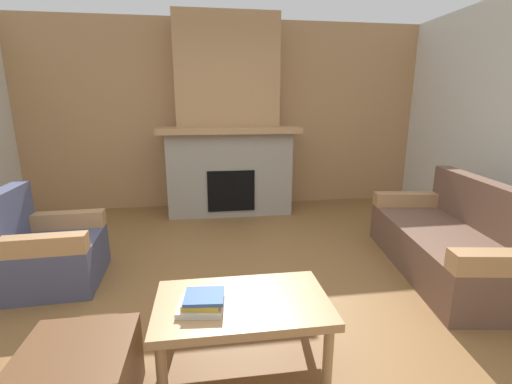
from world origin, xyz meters
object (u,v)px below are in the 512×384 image
fireplace (228,131)px  coffee_table (243,309)px  armchair (46,252)px  ottoman (79,383)px  couch (453,242)px

fireplace → coffee_table: (-0.15, -3.22, -0.79)m
armchair → ottoman: bearing=-63.6°
ottoman → coffee_table: bearing=16.7°
fireplace → armchair: size_ratio=3.18×
couch → ottoman: 3.13m
fireplace → ottoman: bearing=-105.8°
coffee_table → ottoman: bearing=-163.3°
ottoman → fireplace: bearing=74.2°
armchair → coffee_table: armchair is taller
coffee_table → armchair: bearing=141.9°
armchair → ottoman: armchair is taller
armchair → ottoman: (0.74, -1.48, -0.09)m
armchair → coffee_table: 2.00m
fireplace → couch: (1.91, -2.28, -0.88)m
coffee_table → ottoman: coffee_table is taller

